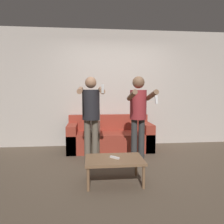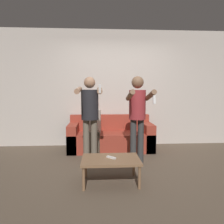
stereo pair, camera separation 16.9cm
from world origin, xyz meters
name	(u,v)px [view 1 (the left image)]	position (x,y,z in m)	size (l,w,h in m)	color
ground_plane	(126,168)	(0.00, 0.00, 0.00)	(14.00, 14.00, 0.00)	brown
wall_back	(115,88)	(0.00, 1.65, 1.35)	(6.40, 0.06, 2.70)	beige
couch	(110,138)	(-0.17, 1.22, 0.26)	(1.82, 0.81, 0.74)	#9E3828
person_standing_left	(91,111)	(-0.58, 0.21, 0.95)	(0.42, 0.71, 1.53)	#6B6051
person_standing_right	(138,111)	(0.25, 0.21, 0.95)	(0.41, 0.68, 1.54)	#383838
person_seated	(94,124)	(-0.52, 1.05, 0.59)	(0.28, 0.52, 1.10)	brown
coffee_table	(114,161)	(-0.26, -0.54, 0.31)	(0.81, 0.55, 0.35)	#846042
remote_on_table	(115,157)	(-0.26, -0.54, 0.36)	(0.13, 0.13, 0.02)	white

